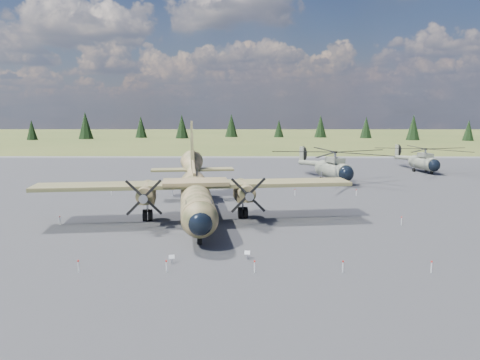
{
  "coord_description": "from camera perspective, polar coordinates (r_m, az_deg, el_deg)",
  "views": [
    {
      "loc": [
        1.19,
        -44.05,
        10.84
      ],
      "look_at": [
        0.92,
        2.0,
        4.11
      ],
      "focal_mm": 35.0,
      "sensor_mm": 36.0,
      "label": 1
    }
  ],
  "objects": [
    {
      "name": "info_placard_left",
      "position": [
        34.44,
        -8.33,
        -9.36
      ],
      "size": [
        0.45,
        0.27,
        0.66
      ],
      "rotation": [
        0.0,
        0.0,
        0.23
      ],
      "color": "gray",
      "rests_on": "ground"
    },
    {
      "name": "info_placard_right",
      "position": [
        35.06,
        0.89,
        -8.95
      ],
      "size": [
        0.44,
        0.26,
        0.65
      ],
      "rotation": [
        0.0,
        0.0,
        -0.22
      ],
      "color": "gray",
      "rests_on": "ground"
    },
    {
      "name": "transport_plane",
      "position": [
        47.86,
        -5.47,
        -1.21
      ],
      "size": [
        31.24,
        28.2,
        10.28
      ],
      "rotation": [
        0.0,
        0.0,
        0.13
      ],
      "color": "#383B20",
      "rests_on": "ground"
    },
    {
      "name": "treeline",
      "position": [
        42.99,
        0.09,
        0.22
      ],
      "size": [
        324.77,
        324.15,
        10.92
      ],
      "color": "black",
      "rests_on": "ground"
    },
    {
      "name": "helicopter_mid",
      "position": [
        90.23,
        21.5,
        2.84
      ],
      "size": [
        19.84,
        21.66,
        4.42
      ],
      "rotation": [
        0.0,
        0.0,
        0.15
      ],
      "color": "gray",
      "rests_on": "ground"
    },
    {
      "name": "helicopter_near",
      "position": [
        73.38,
        11.31,
        2.39
      ],
      "size": [
        24.31,
        24.73,
        4.89
      ],
      "rotation": [
        0.0,
        0.0,
        0.32
      ],
      "color": "gray",
      "rests_on": "ground"
    },
    {
      "name": "apron",
      "position": [
        55.14,
        -0.91,
        -3.02
      ],
      "size": [
        120.0,
        120.0,
        0.04
      ],
      "primitive_type": "cube",
      "color": "slate",
      "rests_on": "ground"
    },
    {
      "name": "barrier_fence",
      "position": [
        45.21,
        -1.77,
        -4.9
      ],
      "size": [
        33.12,
        29.62,
        0.85
      ],
      "color": "silver",
      "rests_on": "ground"
    },
    {
      "name": "ground",
      "position": [
        45.39,
        -1.18,
        -5.51
      ],
      "size": [
        500.0,
        500.0,
        0.0
      ],
      "primitive_type": "plane",
      "color": "brown",
      "rests_on": "ground"
    }
  ]
}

